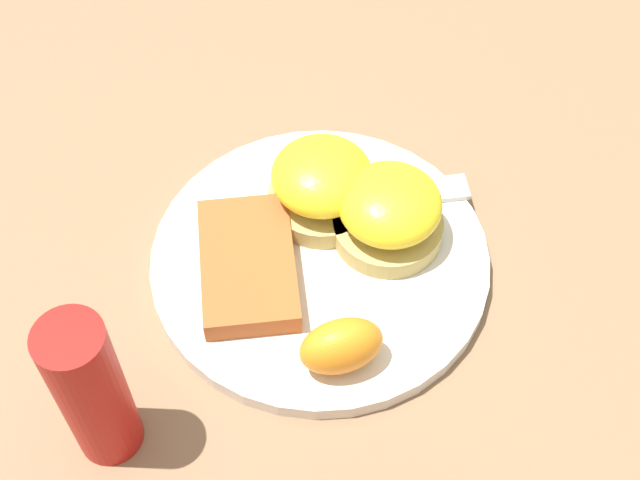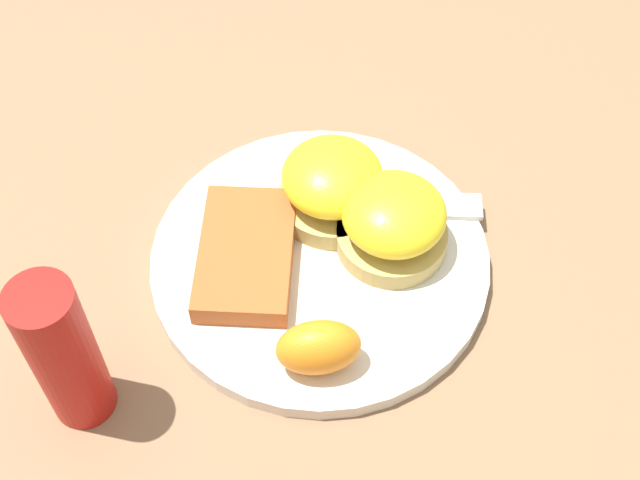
{
  "view_description": "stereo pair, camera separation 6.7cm",
  "coord_description": "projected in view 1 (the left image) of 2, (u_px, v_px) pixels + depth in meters",
  "views": [
    {
      "loc": [
        0.4,
        0.01,
        0.58
      ],
      "look_at": [
        0.0,
        0.0,
        0.03
      ],
      "focal_mm": 50.0,
      "sensor_mm": 36.0,
      "label": 1
    },
    {
      "loc": [
        0.39,
        0.08,
        0.58
      ],
      "look_at": [
        0.0,
        0.0,
        0.03
      ],
      "focal_mm": 50.0,
      "sensor_mm": 36.0,
      "label": 2
    }
  ],
  "objects": [
    {
      "name": "sandwich_benedict_left",
      "position": [
        389.0,
        212.0,
        0.68
      ],
      "size": [
        0.09,
        0.09,
        0.06
      ],
      "color": "tan",
      "rests_on": "plate"
    },
    {
      "name": "condiment_bottle",
      "position": [
        92.0,
        391.0,
        0.56
      ],
      "size": [
        0.04,
        0.04,
        0.14
      ],
      "primitive_type": "cylinder",
      "color": "#B21914",
      "rests_on": "ground_plane"
    },
    {
      "name": "orange_wedge",
      "position": [
        341.0,
        346.0,
        0.62
      ],
      "size": [
        0.05,
        0.07,
        0.04
      ],
      "primitive_type": "ellipsoid",
      "rotation": [
        0.0,
        0.0,
        5.04
      ],
      "color": "orange",
      "rests_on": "plate"
    },
    {
      "name": "hashbrown_patty",
      "position": [
        248.0,
        264.0,
        0.67
      ],
      "size": [
        0.12,
        0.09,
        0.02
      ],
      "primitive_type": "cube",
      "rotation": [
        0.0,
        0.0,
        0.15
      ],
      "color": "#AB5728",
      "rests_on": "plate"
    },
    {
      "name": "ground_plane",
      "position": [
        320.0,
        265.0,
        0.7
      ],
      "size": [
        1.1,
        1.1,
        0.0
      ],
      "primitive_type": "plane",
      "color": "#846647"
    },
    {
      "name": "fork",
      "position": [
        356.0,
        199.0,
        0.72
      ],
      "size": [
        0.05,
        0.21,
        0.0
      ],
      "color": "silver",
      "rests_on": "plate"
    },
    {
      "name": "plate",
      "position": [
        320.0,
        260.0,
        0.69
      ],
      "size": [
        0.26,
        0.26,
        0.01
      ],
      "primitive_type": "cylinder",
      "color": "silver",
      "rests_on": "ground_plane"
    },
    {
      "name": "sandwich_benedict_right",
      "position": [
        319.0,
        184.0,
        0.69
      ],
      "size": [
        0.09,
        0.09,
        0.06
      ],
      "color": "tan",
      "rests_on": "plate"
    }
  ]
}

